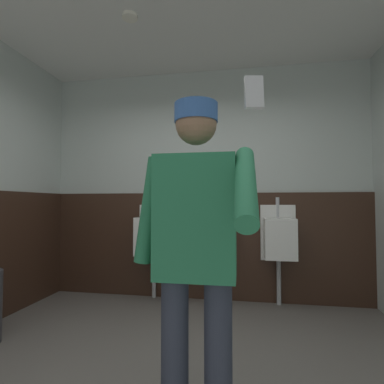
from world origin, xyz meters
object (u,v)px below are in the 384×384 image
cell_phone (254,93)px  urinal_left (152,235)px  urinal_right (279,238)px  urinal_middle (213,237)px  person (196,241)px

cell_phone → urinal_left: bearing=105.0°
urinal_left → urinal_right: (1.50, 0.00, 0.00)m
urinal_middle → urinal_right: bearing=0.0°
cell_phone → urinal_middle: bearing=89.2°
cell_phone → person: bearing=109.1°
person → cell_phone: size_ratio=15.30×
urinal_middle → urinal_right: same height
urinal_left → cell_phone: size_ratio=11.27×
urinal_left → cell_phone: 2.83m
urinal_middle → urinal_right: size_ratio=1.00×
urinal_middle → urinal_left: bearing=180.0°
urinal_left → urinal_middle: (0.75, 0.00, 0.00)m
urinal_right → cell_phone: 2.62m
urinal_left → urinal_middle: size_ratio=1.00×
urinal_right → urinal_left: bearing=180.0°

